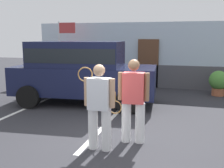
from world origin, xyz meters
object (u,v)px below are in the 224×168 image
Objects in this scene: tennis_player_woman at (133,100)px; potted_plant_by_porch at (219,82)px; tennis_player_man at (99,106)px; flag_pole at (63,42)px; parked_suv at (82,69)px.

tennis_player_woman is 5.83m from potted_plant_by_porch.
flag_pole is at bearing -56.63° from tennis_player_man.
parked_suv is 2.72× the size of tennis_player_woman.
tennis_player_man is 0.96× the size of tennis_player_woman.
parked_suv is 2.82× the size of tennis_player_man.
potted_plant_by_porch is at bearing -112.70° from tennis_player_man.
tennis_player_man is at bearing -67.96° from parked_suv.
tennis_player_woman is 0.61× the size of flag_pole.
tennis_player_woman is 1.84× the size of potted_plant_by_porch.
tennis_player_man is at bearing -58.67° from flag_pole.
tennis_player_man is 0.59× the size of flag_pole.
flag_pole is (-6.47, 0.18, 1.46)m from potted_plant_by_porch.
flag_pole is (-3.73, 6.13, 1.11)m from tennis_player_man.
potted_plant_by_porch is 0.33× the size of flag_pole.
tennis_player_woman is 7.11m from flag_pole.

